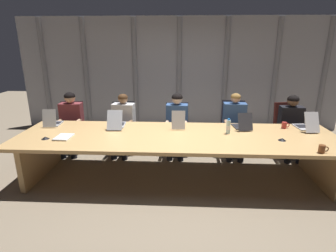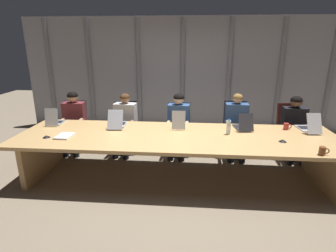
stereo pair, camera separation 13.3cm
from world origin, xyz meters
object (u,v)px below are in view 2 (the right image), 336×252
object	(u,v)px
laptop_right_mid	(243,126)
office_chair_center	(179,134)
office_chair_right_end	(290,137)
conference_mic_left_side	(283,141)
person_right_mid	(237,122)
coffee_mug_far	(323,151)
office_chair_right_mid	(234,135)
person_center	(178,121)
coffee_mug_near	(286,126)
person_left_end	(73,118)
laptop_left_mid	(118,123)
office_chair_left_mid	(126,132)
spiral_notepad	(64,136)
laptop_center	(179,124)
office_chair_left_end	(75,131)
laptop_left_end	(55,121)
conference_mic_middle	(46,136)
person_left_mid	(124,120)
laptop_right_end	(308,127)
person_right_end	(295,124)
water_bottle_primary	(229,127)

from	to	relation	value
laptop_right_mid	office_chair_center	xyz separation A→B (m)	(-1.06, 0.72, -0.42)
office_chair_right_end	conference_mic_left_side	world-z (taller)	office_chair_right_end
office_chair_center	person_right_mid	distance (m)	1.11
person_right_mid	coffee_mug_far	world-z (taller)	person_right_mid
office_chair_right_mid	coffee_mug_far	xyz separation A→B (m)	(0.81, -1.71, 0.40)
person_center	coffee_mug_near	bearing A→B (deg)	76.72
person_center	coffee_mug_far	size ratio (longest dim) A/B	9.09
person_left_end	coffee_mug_near	xyz separation A→B (m)	(3.78, -0.53, 0.10)
laptop_left_mid	office_chair_right_end	bearing A→B (deg)	-79.75
office_chair_left_mid	spiral_notepad	distance (m)	1.50
laptop_center	office_chair_left_mid	world-z (taller)	laptop_center
office_chair_left_end	person_left_end	xyz separation A→B (m)	(0.06, -0.15, 0.32)
person_left_end	person_right_mid	size ratio (longest dim) A/B	0.99
laptop_left_mid	conference_mic_left_side	distance (m)	2.56
office_chair_center	laptop_left_end	bearing A→B (deg)	-75.64
office_chair_left_mid	office_chair_right_end	size ratio (longest dim) A/B	0.98
office_chair_left_end	conference_mic_middle	distance (m)	1.45
office_chair_center	coffee_mug_near	bearing A→B (deg)	63.91
laptop_right_mid	spiral_notepad	world-z (taller)	laptop_right_mid
person_left_mid	person_center	size ratio (longest dim) A/B	0.98
office_chair_center	coffee_mug_near	size ratio (longest dim) A/B	7.45
office_chair_left_mid	person_center	distance (m)	1.08
laptop_right_end	coffee_mug_near	size ratio (longest dim) A/B	4.00
laptop_right_end	person_right_end	world-z (taller)	person_right_end
office_chair_right_end	coffee_mug_far	xyz separation A→B (m)	(-0.23, -1.71, 0.41)
office_chair_right_end	person_left_end	bearing A→B (deg)	-96.64
office_chair_right_end	person_right_mid	bearing A→B (deg)	-90.13
office_chair_right_mid	office_chair_left_mid	bearing A→B (deg)	-83.32
person_left_end	conference_mic_left_side	world-z (taller)	person_left_end
coffee_mug_far	laptop_left_end	bearing A→B (deg)	166.02
laptop_right_end	person_right_end	bearing A→B (deg)	-5.28
laptop_center	office_chair_right_mid	xyz separation A→B (m)	(1.02, 0.74, -0.40)
coffee_mug_near	spiral_notepad	world-z (taller)	coffee_mug_near
laptop_left_mid	coffee_mug_near	world-z (taller)	laptop_left_mid
conference_mic_middle	office_chair_left_end	bearing A→B (deg)	97.94
laptop_left_end	laptop_center	xyz separation A→B (m)	(2.12, -0.01, 0.00)
laptop_right_mid	office_chair_center	size ratio (longest dim) A/B	0.46
water_bottle_primary	spiral_notepad	world-z (taller)	water_bottle_primary
office_chair_left_mid	office_chair_right_mid	bearing A→B (deg)	80.18
laptop_left_end	spiral_notepad	size ratio (longest dim) A/B	1.26
laptop_center	conference_mic_left_side	bearing A→B (deg)	-109.98
coffee_mug_near	conference_mic_middle	distance (m)	3.72
office_chair_left_end	conference_mic_middle	size ratio (longest dim) A/B	8.57
spiral_notepad	office_chair_right_end	bearing A→B (deg)	20.61
person_left_end	person_right_mid	world-z (taller)	person_right_mid
person_left_end	laptop_left_end	bearing A→B (deg)	-9.55
office_chair_left_mid	laptop_right_mid	bearing A→B (deg)	61.05
laptop_right_mid	office_chair_left_mid	bearing A→B (deg)	63.33
office_chair_center	office_chair_right_mid	size ratio (longest dim) A/B	0.95
coffee_mug_far	conference_mic_left_side	distance (m)	0.56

